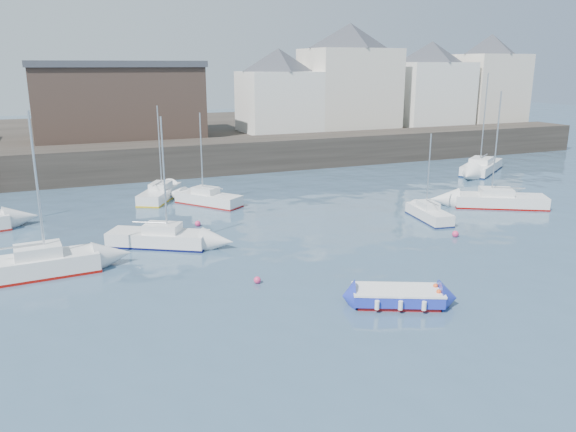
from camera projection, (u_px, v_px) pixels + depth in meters
name	position (u px, v px, depth m)	size (l,w,h in m)	color
water	(402.00, 325.00, 22.45)	(220.00, 220.00, 0.00)	#2D4760
quay_wall	(196.00, 158.00, 53.30)	(90.00, 5.00, 3.00)	#28231E
land_strip	(162.00, 137.00, 69.39)	(90.00, 32.00, 2.80)	#28231E
bldg_east_a	(349.00, 75.00, 64.97)	(13.36, 13.36, 11.80)	beige
bldg_east_b	(430.00, 83.00, 68.81)	(11.88, 11.88, 9.95)	white
bldg_east_c	(489.00, 78.00, 71.98)	(11.14, 11.14, 10.95)	beige
bldg_east_d	(279.00, 90.00, 61.60)	(11.14, 11.14, 8.95)	white
warehouse	(117.00, 99.00, 56.90)	(16.40, 10.40, 7.60)	#3D2D26
blue_dinghy	(397.00, 296.00, 24.19)	(4.20, 3.12, 0.74)	maroon
sailboat_a	(34.00, 265.00, 27.44)	(6.31, 2.46, 8.02)	white
sailboat_b	(159.00, 238.00, 32.07)	(5.85, 4.49, 7.36)	white
sailboat_c	(429.00, 213.00, 37.47)	(1.97, 4.49, 5.71)	white
sailboat_d	(499.00, 200.00, 40.85)	(6.67, 4.98, 8.27)	white
sailboat_f	(208.00, 198.00, 41.49)	(4.45, 5.11, 6.72)	white
sailboat_g	(481.00, 167.00, 53.98)	(7.34, 6.22, 9.31)	white
sailboat_h	(160.00, 193.00, 43.18)	(4.24, 5.66, 7.08)	white
buoy_near	(257.00, 283.00, 26.70)	(0.35, 0.35, 0.35)	#DF3369
buoy_mid	(455.00, 237.00, 33.86)	(0.40, 0.40, 0.40)	#DF3369
buoy_far	(198.00, 226.00, 36.09)	(0.38, 0.38, 0.38)	#DF3369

